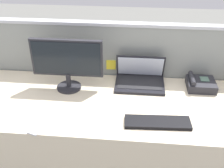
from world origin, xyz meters
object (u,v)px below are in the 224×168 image
Objects in this scene: laptop at (140,77)px; keyboard_main at (158,122)px; desk_phone at (200,84)px; desktop_monitor at (67,61)px; cell_phone_silver_slab at (38,128)px.

laptop is 0.91× the size of keyboard_main.
laptop is 1.81× the size of desk_phone.
desktop_monitor is 0.54m from cell_phone_silver_slab.
desk_phone is at bearing 5.07° from desktop_monitor.
cell_phone_silver_slab is (-0.74, -0.11, -0.01)m from keyboard_main.
desk_phone is at bearing 50.59° from keyboard_main.
laptop reaches higher than desk_phone.
laptop is at bearing 62.35° from cell_phone_silver_slab.
laptop reaches higher than keyboard_main.
desk_phone is 0.50× the size of keyboard_main.
keyboard_main is at bearing -76.59° from laptop.
laptop is 2.73× the size of cell_phone_silver_slab.
laptop reaches higher than cell_phone_silver_slab.
desktop_monitor is 0.58m from laptop.
keyboard_main is (0.12, -0.50, -0.04)m from laptop.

